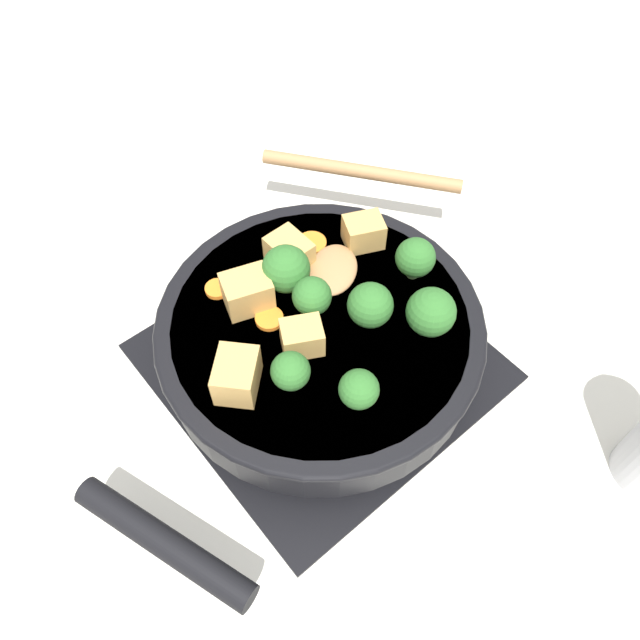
% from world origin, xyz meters
% --- Properties ---
extents(ground_plane, '(2.40, 2.40, 0.00)m').
position_xyz_m(ground_plane, '(0.00, 0.00, 0.00)').
color(ground_plane, silver).
extents(front_burner_grate, '(0.31, 0.31, 0.03)m').
position_xyz_m(front_burner_grate, '(0.00, 0.00, 0.01)').
color(front_burner_grate, black).
rests_on(front_burner_grate, ground_plane).
extents(skillet_pan, '(0.32, 0.43, 0.05)m').
position_xyz_m(skillet_pan, '(-0.00, 0.00, 0.06)').
color(skillet_pan, black).
rests_on(skillet_pan, front_burner_grate).
extents(wooden_spoon, '(0.23, 0.24, 0.02)m').
position_xyz_m(wooden_spoon, '(0.09, -0.11, 0.09)').
color(wooden_spoon, '#A87A4C').
rests_on(wooden_spoon, skillet_pan).
extents(tofu_cube_center_large, '(0.05, 0.05, 0.04)m').
position_xyz_m(tofu_cube_center_large, '(0.06, 0.04, 0.10)').
color(tofu_cube_center_large, tan).
rests_on(tofu_cube_center_large, skillet_pan).
extents(tofu_cube_near_handle, '(0.04, 0.05, 0.03)m').
position_xyz_m(tofu_cube_near_handle, '(-0.01, 0.03, 0.09)').
color(tofu_cube_near_handle, tan).
rests_on(tofu_cube_near_handle, skillet_pan).
extents(tofu_cube_east_chunk, '(0.05, 0.05, 0.03)m').
position_xyz_m(tofu_cube_east_chunk, '(0.05, -0.10, 0.09)').
color(tofu_cube_east_chunk, tan).
rests_on(tofu_cube_east_chunk, skillet_pan).
extents(tofu_cube_west_chunk, '(0.06, 0.06, 0.04)m').
position_xyz_m(tofu_cube_west_chunk, '(-0.01, 0.10, 0.10)').
color(tofu_cube_west_chunk, tan).
rests_on(tofu_cube_west_chunk, skillet_pan).
extents(tofu_cube_back_piece, '(0.04, 0.04, 0.03)m').
position_xyz_m(tofu_cube_back_piece, '(0.07, -0.02, 0.10)').
color(tofu_cube_back_piece, tan).
rests_on(tofu_cube_back_piece, skillet_pan).
extents(broccoli_floret_near_spoon, '(0.04, 0.04, 0.04)m').
position_xyz_m(broccoli_floret_near_spoon, '(-0.04, 0.07, 0.10)').
color(broccoli_floret_near_spoon, '#709956').
rests_on(broccoli_floret_near_spoon, skillet_pan).
extents(broccoli_floret_center_top, '(0.05, 0.05, 0.05)m').
position_xyz_m(broccoli_floret_center_top, '(-0.07, -0.07, 0.11)').
color(broccoli_floret_center_top, '#709956').
rests_on(broccoli_floret_center_top, skillet_pan).
extents(broccoli_floret_east_rim, '(0.04, 0.04, 0.05)m').
position_xyz_m(broccoli_floret_east_rim, '(0.01, -0.00, 0.10)').
color(broccoli_floret_east_rim, '#709956').
rests_on(broccoli_floret_east_rim, skillet_pan).
extents(broccoli_floret_west_rim, '(0.04, 0.04, 0.05)m').
position_xyz_m(broccoli_floret_west_rim, '(-0.03, -0.03, 0.11)').
color(broccoli_floret_west_rim, '#709956').
rests_on(broccoli_floret_west_rim, skillet_pan).
extents(broccoli_floret_north_edge, '(0.05, 0.05, 0.05)m').
position_xyz_m(broccoli_floret_north_edge, '(0.05, -0.00, 0.11)').
color(broccoli_floret_north_edge, '#709956').
rests_on(broccoli_floret_north_edge, skillet_pan).
extents(broccoli_floret_south_cluster, '(0.04, 0.04, 0.05)m').
position_xyz_m(broccoli_floret_south_cluster, '(-0.02, -0.11, 0.11)').
color(broccoli_floret_south_cluster, '#709956').
rests_on(broccoli_floret_south_cluster, skillet_pan).
extents(broccoli_floret_mid_floret, '(0.04, 0.04, 0.04)m').
position_xyz_m(broccoli_floret_mid_floret, '(-0.09, 0.03, 0.10)').
color(broccoli_floret_mid_floret, '#709956').
rests_on(broccoli_floret_mid_floret, skillet_pan).
extents(carrot_slice_orange_thin, '(0.03, 0.03, 0.01)m').
position_xyz_m(carrot_slice_orange_thin, '(0.03, 0.04, 0.08)').
color(carrot_slice_orange_thin, orange).
rests_on(carrot_slice_orange_thin, skillet_pan).
extents(carrot_slice_near_center, '(0.02, 0.02, 0.01)m').
position_xyz_m(carrot_slice_near_center, '(0.09, 0.06, 0.08)').
color(carrot_slice_near_center, orange).
rests_on(carrot_slice_near_center, skillet_pan).
extents(carrot_slice_edge_slice, '(0.03, 0.03, 0.01)m').
position_xyz_m(carrot_slice_edge_slice, '(-0.01, -0.05, 0.08)').
color(carrot_slice_edge_slice, orange).
rests_on(carrot_slice_edge_slice, skillet_pan).
extents(carrot_slice_under_broccoli, '(0.03, 0.03, 0.01)m').
position_xyz_m(carrot_slice_under_broccoli, '(0.08, -0.06, 0.08)').
color(carrot_slice_under_broccoli, orange).
rests_on(carrot_slice_under_broccoli, skillet_pan).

